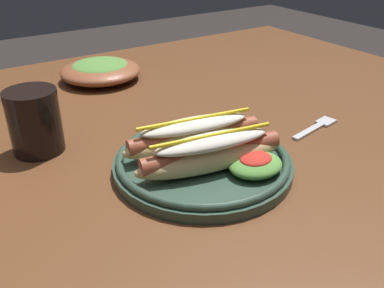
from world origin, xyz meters
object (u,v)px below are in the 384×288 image
Objects in this scene: fork at (317,127)px; extra_cup at (35,121)px; hot_dog_plate at (205,155)px; side_bowl at (100,70)px.

extra_cup is (-0.45, 0.19, 0.05)m from fork.
extra_cup reaches higher than fork.
hot_dog_plate is 0.47m from side_bowl.
fork is at bearing -23.28° from extra_cup.
side_bowl is at bearing 50.85° from extra_cup.
fork is 1.15× the size of extra_cup.
extra_cup is at bearing -129.15° from side_bowl.
extra_cup is 0.35m from side_bowl.
extra_cup is at bearing 134.19° from hot_dog_plate.
hot_dog_plate is 1.46× the size of side_bowl.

